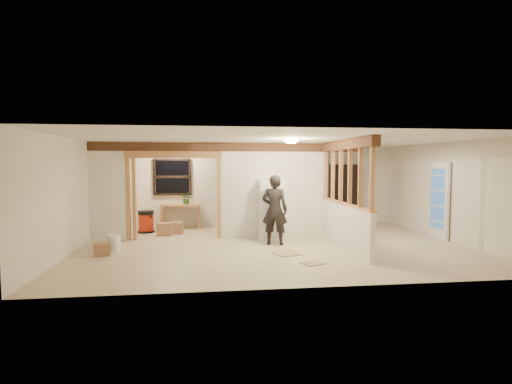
{
  "coord_description": "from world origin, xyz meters",
  "views": [
    {
      "loc": [
        -1.59,
        -9.24,
        1.94
      ],
      "look_at": [
        -0.37,
        0.4,
        1.26
      ],
      "focal_mm": 28.0,
      "sensor_mm": 36.0,
      "label": 1
    }
  ],
  "objects": [
    {
      "name": "refrigerator",
      "position": [
        0.08,
        0.83,
        0.77
      ],
      "size": [
        0.63,
        0.62,
        1.54
      ],
      "primitive_type": "cube",
      "color": "white",
      "rests_on": "floor"
    },
    {
      "name": "partition_center",
      "position": [
        0.2,
        1.2,
        1.25
      ],
      "size": [
        2.8,
        0.12,
        2.5
      ],
      "primitive_type": "cube",
      "color": "silver",
      "rests_on": "floor"
    },
    {
      "name": "ceiling_dome_util",
      "position": [
        -2.5,
        2.3,
        2.48
      ],
      "size": [
        0.32,
        0.32,
        0.14
      ],
      "primitive_type": "ellipsoid",
      "color": "#FFEABF",
      "rests_on": "ceiling"
    },
    {
      "name": "partition_left_stub",
      "position": [
        -4.05,
        1.2,
        1.25
      ],
      "size": [
        0.9,
        0.12,
        2.5
      ],
      "primitive_type": "cube",
      "color": "silver",
      "rests_on": "floor"
    },
    {
      "name": "wall_front",
      "position": [
        0.0,
        -3.25,
        1.25
      ],
      "size": [
        9.0,
        0.01,
        2.5
      ],
      "primitive_type": "cube",
      "color": "silver",
      "rests_on": "floor"
    },
    {
      "name": "woman",
      "position": [
        0.05,
        0.14,
        0.84
      ],
      "size": [
        0.71,
        0.57,
        1.69
      ],
      "primitive_type": "imported",
      "rotation": [
        0.0,
        0.0,
        2.83
      ],
      "color": "black",
      "rests_on": "floor"
    },
    {
      "name": "ceiling",
      "position": [
        0.0,
        0.0,
        2.5
      ],
      "size": [
        9.0,
        6.5,
        0.01
      ],
      "primitive_type": "cube",
      "color": "white"
    },
    {
      "name": "header_beam_back",
      "position": [
        -1.0,
        1.2,
        2.38
      ],
      "size": [
        7.0,
        0.18,
        0.22
      ],
      "primitive_type": "cube",
      "color": "#53301C",
      "rests_on": "ceiling"
    },
    {
      "name": "box_util_b",
      "position": [
        -2.41,
        2.02,
        0.16
      ],
      "size": [
        0.37,
        0.37,
        0.32
      ],
      "primitive_type": "cube",
      "rotation": [
        0.0,
        0.0,
        -0.08
      ],
      "color": "#986A49",
      "rests_on": "floor"
    },
    {
      "name": "wall_left",
      "position": [
        -4.5,
        0.0,
        1.25
      ],
      "size": [
        0.01,
        6.5,
        2.5
      ],
      "primitive_type": "cube",
      "color": "silver",
      "rests_on": "floor"
    },
    {
      "name": "hanging_bulb",
      "position": [
        -2.0,
        1.6,
        2.18
      ],
      "size": [
        0.07,
        0.07,
        0.07
      ],
      "primitive_type": "ellipsoid",
      "color": "#FFD88C",
      "rests_on": "ceiling"
    },
    {
      "name": "potted_plant",
      "position": [
        -2.17,
        2.88,
        0.92
      ],
      "size": [
        0.41,
        0.39,
        0.36
      ],
      "primitive_type": "imported",
      "rotation": [
        0.0,
        0.0,
        0.39
      ],
      "color": "#286A2D",
      "rests_on": "work_table"
    },
    {
      "name": "box_front",
      "position": [
        -3.79,
        -0.54,
        0.14
      ],
      "size": [
        0.4,
        0.35,
        0.27
      ],
      "primitive_type": "cube",
      "rotation": [
        0.0,
        0.0,
        0.26
      ],
      "color": "#986A49",
      "rests_on": "floor"
    },
    {
      "name": "french_door",
      "position": [
        4.42,
        0.4,
        1.0
      ],
      "size": [
        0.12,
        0.86,
        2.0
      ],
      "primitive_type": "cube",
      "color": "white",
      "rests_on": "floor"
    },
    {
      "name": "floor",
      "position": [
        0.0,
        0.0,
        -0.01
      ],
      "size": [
        9.0,
        6.5,
        0.01
      ],
      "primitive_type": "cube",
      "color": "#C3AE91",
      "rests_on": "ground"
    },
    {
      "name": "wall_back",
      "position": [
        0.0,
        3.25,
        1.25
      ],
      "size": [
        9.0,
        0.01,
        2.5
      ],
      "primitive_type": "cube",
      "color": "silver",
      "rests_on": "floor"
    },
    {
      "name": "window_back",
      "position": [
        -2.6,
        3.17,
        1.55
      ],
      "size": [
        1.12,
        0.1,
        1.1
      ],
      "primitive_type": "cube",
      "color": "black",
      "rests_on": "wall_back"
    },
    {
      "name": "header_beam_right",
      "position": [
        1.6,
        -0.4,
        2.38
      ],
      "size": [
        0.18,
        3.3,
        0.22
      ],
      "primitive_type": "cube",
      "color": "#53301C",
      "rests_on": "ceiling"
    },
    {
      "name": "wall_right",
      "position": [
        4.5,
        0.0,
        1.25
      ],
      "size": [
        0.01,
        6.5,
        2.5
      ],
      "primitive_type": "cube",
      "color": "silver",
      "rests_on": "floor"
    },
    {
      "name": "floor_panel_far",
      "position": [
        0.47,
        -1.77,
        0.01
      ],
      "size": [
        0.53,
        0.48,
        0.01
      ],
      "primitive_type": "cube",
      "rotation": [
        0.0,
        0.0,
        0.41
      ],
      "color": "tan",
      "rests_on": "floor"
    },
    {
      "name": "box_util_a",
      "position": [
        -2.7,
        1.77,
        0.17
      ],
      "size": [
        0.43,
        0.38,
        0.34
      ],
      "primitive_type": "cube",
      "rotation": [
        0.0,
        0.0,
        -0.12
      ],
      "color": "#986A49",
      "rests_on": "floor"
    },
    {
      "name": "floor_panel_near",
      "position": [
        0.14,
        -0.88,
        0.01
      ],
      "size": [
        0.63,
        0.63,
        0.02
      ],
      "primitive_type": "cube",
      "rotation": [
        0.0,
        0.0,
        0.29
      ],
      "color": "tan",
      "rests_on": "floor"
    },
    {
      "name": "pony_wall",
      "position": [
        1.6,
        -0.4,
        0.5
      ],
      "size": [
        0.12,
        3.2,
        1.0
      ],
      "primitive_type": "cube",
      "color": "silver",
      "rests_on": "floor"
    },
    {
      "name": "stud_partition",
      "position": [
        1.6,
        -0.4,
        1.66
      ],
      "size": [
        0.14,
        3.2,
        1.32
      ],
      "primitive_type": "cube",
      "color": "#BB814F",
      "rests_on": "pony_wall"
    },
    {
      "name": "bucket",
      "position": [
        -3.63,
        -0.14,
        0.18
      ],
      "size": [
        0.36,
        0.36,
        0.37
      ],
      "primitive_type": "cylinder",
      "rotation": [
        0.0,
        0.0,
        -0.28
      ],
      "color": "silver",
      "rests_on": "floor"
    },
    {
      "name": "work_table",
      "position": [
        -2.35,
        2.91,
        0.37
      ],
      "size": [
        1.23,
        0.72,
        0.73
      ],
      "primitive_type": "cube",
      "rotation": [
        0.0,
        0.0,
        -0.12
      ],
      "color": "#BB814F",
      "rests_on": "floor"
    },
    {
      "name": "doorway_frame",
      "position": [
        -2.4,
        1.2,
        1.1
      ],
      "size": [
        2.46,
        0.14,
        2.2
      ],
      "primitive_type": "cube",
      "color": "#BB814F",
      "rests_on": "floor"
    },
    {
      "name": "ceiling_dome_main",
      "position": [
        0.3,
        -0.5,
        2.48
      ],
      "size": [
        0.36,
        0.36,
        0.16
      ],
      "primitive_type": "ellipsoid",
      "color": "#FFEABF",
      "rests_on": "ceiling"
    },
    {
      "name": "shop_vac",
      "position": [
        -3.28,
        2.28,
        0.32
      ],
      "size": [
        0.5,
        0.5,
        0.63
      ],
      "primitive_type": "cylinder",
      "rotation": [
        0.0,
        0.0,
        -0.04
      ],
      "color": "#A3210E",
      "rests_on": "floor"
    },
    {
      "name": "bookshelf",
      "position": [
        2.83,
        3.02,
        0.96
      ],
      "size": [
        0.96,
        0.32,
        1.93
      ],
      "primitive_type": "cube",
      "color": "black",
      "rests_on": "floor"
    }
  ]
}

